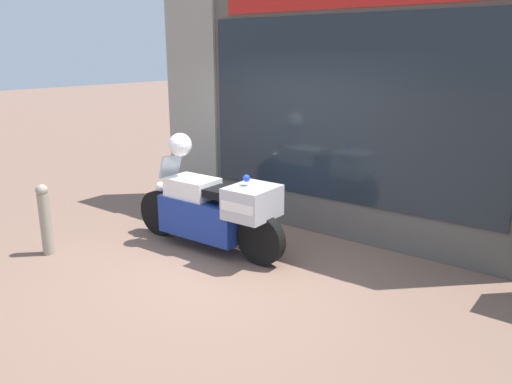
{
  "coord_description": "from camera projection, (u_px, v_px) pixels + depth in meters",
  "views": [
    {
      "loc": [
        3.55,
        -4.07,
        2.51
      ],
      "look_at": [
        -0.28,
        0.93,
        0.73
      ],
      "focal_mm": 35.0,
      "sensor_mm": 36.0,
      "label": 1
    }
  ],
  "objects": [
    {
      "name": "ground_plane",
      "position": [
        227.0,
        273.0,
        5.87
      ],
      "size": [
        60.0,
        60.0,
        0.0
      ],
      "primitive_type": "plane",
      "color": "#7A5B4C"
    },
    {
      "name": "shop_building",
      "position": [
        293.0,
        109.0,
        7.18
      ],
      "size": [
        5.52,
        0.55,
        3.41
      ],
      "color": "#56514C",
      "rests_on": "ground"
    },
    {
      "name": "window_display",
      "position": [
        344.0,
        201.0,
        7.03
      ],
      "size": [
        4.04,
        0.3,
        2.03
      ],
      "color": "slate",
      "rests_on": "ground"
    },
    {
      "name": "paramedic_motorcycle",
      "position": [
        213.0,
        210.0,
        6.4
      ],
      "size": [
        2.4,
        0.63,
        1.18
      ],
      "rotation": [
        0.0,
        0.0,
        3.17
      ],
      "color": "black",
      "rests_on": "ground"
    },
    {
      "name": "white_helmet",
      "position": [
        180.0,
        145.0,
        6.49
      ],
      "size": [
        0.31,
        0.31,
        0.31
      ],
      "primitive_type": "sphere",
      "color": "white",
      "rests_on": "paramedic_motorcycle"
    },
    {
      "name": "street_bollard",
      "position": [
        45.0,
        218.0,
        6.29
      ],
      "size": [
        0.15,
        0.15,
        0.92
      ],
      "color": "gray",
      "rests_on": "ground"
    }
  ]
}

